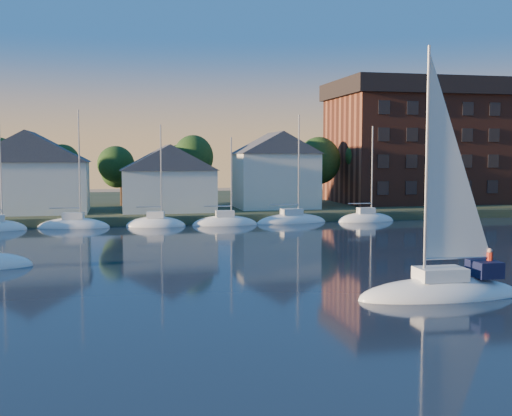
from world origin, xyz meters
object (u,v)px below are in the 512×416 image
object	(u,v)px
clubhouse_west	(31,171)
condo_block	(438,142)
clubhouse_centre	(168,177)
clubhouse_east	(276,169)
hero_sailboat	(443,286)

from	to	relation	value
clubhouse_west	condo_block	size ratio (longest dim) A/B	0.44
clubhouse_centre	condo_block	xyz separation A→B (m)	(40.00, 7.95, 4.66)
clubhouse_centre	clubhouse_east	size ratio (longest dim) A/B	1.10
clubhouse_west	clubhouse_east	distance (m)	30.02
clubhouse_east	hero_sailboat	world-z (taller)	hero_sailboat
clubhouse_west	clubhouse_centre	distance (m)	16.05
clubhouse_west	clubhouse_centre	bearing A→B (deg)	-3.58
hero_sailboat	clubhouse_east	bearing A→B (deg)	-92.40
clubhouse_east	hero_sailboat	distance (m)	49.03
clubhouse_centre	condo_block	world-z (taller)	condo_block
hero_sailboat	clubhouse_west	bearing A→B (deg)	-59.45
clubhouse_centre	clubhouse_east	bearing A→B (deg)	8.13
clubhouse_west	hero_sailboat	distance (m)	55.23
clubhouse_east	condo_block	size ratio (longest dim) A/B	0.34
condo_block	hero_sailboat	xyz separation A→B (m)	(-28.60, -54.61, -9.18)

